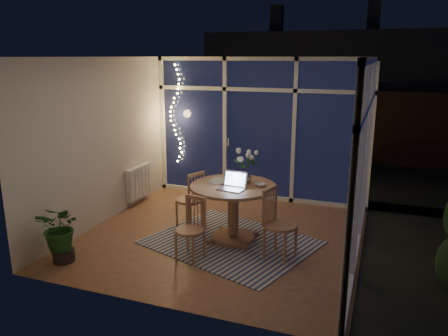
% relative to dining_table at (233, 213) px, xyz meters
% --- Properties ---
extents(floor, '(4.00, 4.00, 0.00)m').
position_rel_dining_table_xyz_m(floor, '(-0.21, 0.07, -0.42)').
color(floor, brown).
rests_on(floor, ground).
extents(ceiling, '(4.00, 4.00, 0.00)m').
position_rel_dining_table_xyz_m(ceiling, '(-0.21, 0.07, 2.18)').
color(ceiling, white).
rests_on(ceiling, wall_back).
extents(wall_back, '(4.00, 0.04, 2.60)m').
position_rel_dining_table_xyz_m(wall_back, '(-0.21, 2.07, 0.88)').
color(wall_back, silver).
rests_on(wall_back, floor).
extents(wall_front, '(4.00, 0.04, 2.60)m').
position_rel_dining_table_xyz_m(wall_front, '(-0.21, -1.93, 0.88)').
color(wall_front, silver).
rests_on(wall_front, floor).
extents(wall_left, '(0.04, 4.00, 2.60)m').
position_rel_dining_table_xyz_m(wall_left, '(-2.21, 0.07, 0.88)').
color(wall_left, silver).
rests_on(wall_left, floor).
extents(wall_right, '(0.04, 4.00, 2.60)m').
position_rel_dining_table_xyz_m(wall_right, '(1.79, 0.07, 0.88)').
color(wall_right, silver).
rests_on(wall_right, floor).
extents(window_wall_back, '(4.00, 0.10, 2.60)m').
position_rel_dining_table_xyz_m(window_wall_back, '(-0.21, 2.03, 0.88)').
color(window_wall_back, white).
rests_on(window_wall_back, floor).
extents(window_wall_right, '(0.10, 4.00, 2.60)m').
position_rel_dining_table_xyz_m(window_wall_right, '(1.75, 0.07, 0.88)').
color(window_wall_right, white).
rests_on(window_wall_right, floor).
extents(radiator, '(0.10, 0.70, 0.58)m').
position_rel_dining_table_xyz_m(radiator, '(-2.15, 0.97, -0.02)').
color(radiator, white).
rests_on(radiator, wall_left).
extents(fairy_lights, '(0.24, 0.10, 1.85)m').
position_rel_dining_table_xyz_m(fairy_lights, '(-1.86, 1.95, 1.11)').
color(fairy_lights, '#F8D063').
rests_on(fairy_lights, window_wall_back).
extents(garden_patio, '(12.00, 6.00, 0.10)m').
position_rel_dining_table_xyz_m(garden_patio, '(0.29, 5.07, -0.48)').
color(garden_patio, black).
rests_on(garden_patio, ground).
extents(garden_fence, '(11.00, 0.08, 1.80)m').
position_rel_dining_table_xyz_m(garden_fence, '(-0.21, 5.57, 0.48)').
color(garden_fence, '#392314').
rests_on(garden_fence, ground).
extents(neighbour_roof, '(7.00, 3.00, 2.20)m').
position_rel_dining_table_xyz_m(neighbour_roof, '(0.09, 8.57, 1.78)').
color(neighbour_roof, '#2F3339').
rests_on(neighbour_roof, ground).
extents(garden_shrubs, '(0.90, 0.90, 0.90)m').
position_rel_dining_table_xyz_m(garden_shrubs, '(-1.01, 3.47, 0.03)').
color(garden_shrubs, '#163317').
rests_on(garden_shrubs, ground).
extents(rug, '(2.63, 2.35, 0.01)m').
position_rel_dining_table_xyz_m(rug, '(0.00, -0.10, -0.41)').
color(rug, beige).
rests_on(rug, floor).
extents(dining_table, '(1.55, 1.55, 0.84)m').
position_rel_dining_table_xyz_m(dining_table, '(0.00, 0.00, 0.00)').
color(dining_table, '#A76E4B').
rests_on(dining_table, floor).
extents(chair_left, '(0.56, 0.56, 0.92)m').
position_rel_dining_table_xyz_m(chair_left, '(-0.81, 0.25, 0.04)').
color(chair_left, '#A76E4B').
rests_on(chair_left, floor).
extents(chair_right, '(0.55, 0.55, 0.96)m').
position_rel_dining_table_xyz_m(chair_right, '(0.78, -0.34, 0.06)').
color(chair_right, '#A76E4B').
rests_on(chair_right, floor).
extents(chair_front, '(0.45, 0.45, 0.85)m').
position_rel_dining_table_xyz_m(chair_front, '(-0.33, -0.78, 0.01)').
color(chair_front, '#A76E4B').
rests_on(chair_front, floor).
extents(laptop, '(0.38, 0.34, 0.25)m').
position_rel_dining_table_xyz_m(laptop, '(0.05, -0.21, 0.55)').
color(laptop, silver).
rests_on(laptop, dining_table).
extents(flower_vase, '(0.26, 0.26, 0.21)m').
position_rel_dining_table_xyz_m(flower_vase, '(0.13, 0.17, 0.52)').
color(flower_vase, silver).
rests_on(flower_vase, dining_table).
extents(bowl, '(0.19, 0.19, 0.04)m').
position_rel_dining_table_xyz_m(bowl, '(0.37, 0.08, 0.44)').
color(bowl, silver).
rests_on(bowl, dining_table).
extents(newspapers, '(0.37, 0.30, 0.02)m').
position_rel_dining_table_xyz_m(newspapers, '(-0.18, 0.11, 0.43)').
color(newspapers, beige).
rests_on(newspapers, dining_table).
extents(phone, '(0.13, 0.12, 0.01)m').
position_rel_dining_table_xyz_m(phone, '(-0.01, -0.09, 0.42)').
color(phone, black).
rests_on(phone, dining_table).
extents(potted_plant, '(0.59, 0.53, 0.76)m').
position_rel_dining_table_xyz_m(potted_plant, '(-1.86, -1.41, -0.04)').
color(potted_plant, '#1A4A1A').
rests_on(potted_plant, floor).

